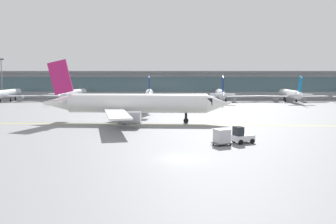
# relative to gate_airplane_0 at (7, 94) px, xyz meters

# --- Properties ---
(ground_plane) EXTENTS (400.00, 400.00, 0.00)m
(ground_plane) POSITION_rel_gate_airplane_0_xyz_m (53.00, -74.14, -2.42)
(ground_plane) COLOR gray
(taxiway_centreline_stripe) EXTENTS (109.94, 4.48, 0.01)m
(taxiway_centreline_stripe) POSITION_rel_gate_airplane_0_xyz_m (46.07, -49.92, -2.41)
(taxiway_centreline_stripe) COLOR yellow
(taxiway_centreline_stripe) RESTS_ON ground_plane
(terminal_concourse) EXTENTS (173.15, 11.00, 9.60)m
(terminal_concourse) POSITION_rel_gate_airplane_0_xyz_m (53.00, 18.97, 2.50)
(terminal_concourse) COLOR #9EA3A8
(terminal_concourse) RESTS_ON ground_plane
(gate_airplane_0) EXTENTS (22.64, 24.32, 8.06)m
(gate_airplane_0) POSITION_rel_gate_airplane_0_xyz_m (0.00, 0.00, 0.00)
(gate_airplane_0) COLOR silver
(gate_airplane_0) RESTS_ON ground_plane
(gate_airplane_1) EXTENTS (22.55, 24.36, 8.06)m
(gate_airplane_1) POSITION_rel_gate_airplane_0_xyz_m (20.97, 0.26, 0.00)
(gate_airplane_1) COLOR silver
(gate_airplane_1) RESTS_ON ground_plane
(gate_airplane_2) EXTENTS (22.59, 24.35, 8.06)m
(gate_airplane_2) POSITION_rel_gate_airplane_0_xyz_m (44.69, -0.29, 0.00)
(gate_airplane_2) COLOR white
(gate_airplane_2) RESTS_ON ground_plane
(gate_airplane_3) EXTENTS (22.60, 24.35, 8.06)m
(gate_airplane_3) POSITION_rel_gate_airplane_0_xyz_m (66.69, 0.07, 0.00)
(gate_airplane_3) COLOR silver
(gate_airplane_3) RESTS_ON ground_plane
(gate_airplane_4) EXTENTS (22.63, 24.33, 8.06)m
(gate_airplane_4) POSITION_rel_gate_airplane_0_xyz_m (88.17, 0.29, 0.00)
(gate_airplane_4) COLOR white
(gate_airplane_4) RESTS_ON ground_plane
(taxiing_regional_jet) EXTENTS (33.41, 31.08, 11.07)m
(taxiing_regional_jet) POSITION_rel_gate_airplane_0_xyz_m (45.65, -47.91, 0.90)
(taxiing_regional_jet) COLOR white
(taxiing_regional_jet) RESTS_ON ground_plane
(baggage_tug) EXTENTS (2.95, 2.44, 2.10)m
(baggage_tug) POSITION_rel_gate_airplane_0_xyz_m (60.73, -66.03, -1.53)
(baggage_tug) COLOR silver
(baggage_tug) RESTS_ON ground_plane
(cargo_dolly_lead) EXTENTS (2.58, 2.34, 1.94)m
(cargo_dolly_lead) POSITION_rel_gate_airplane_0_xyz_m (58.12, -67.25, -1.36)
(cargo_dolly_lead) COLOR #595B60
(cargo_dolly_lead) RESTS_ON ground_plane
(apron_light_mast_0) EXTENTS (1.80, 0.36, 13.77)m
(apron_light_mast_0) POSITION_rel_gate_airplane_0_xyz_m (-6.00, 9.62, 5.15)
(apron_light_mast_0) COLOR gray
(apron_light_mast_0) RESTS_ON ground_plane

